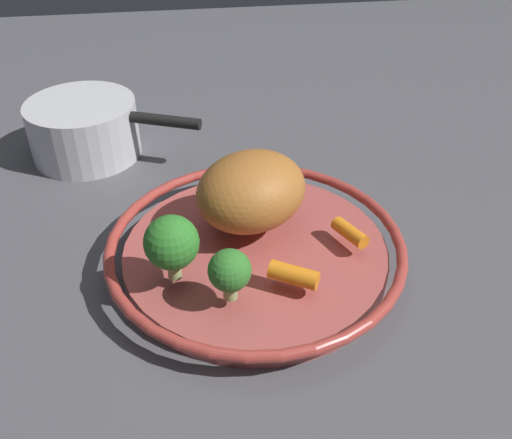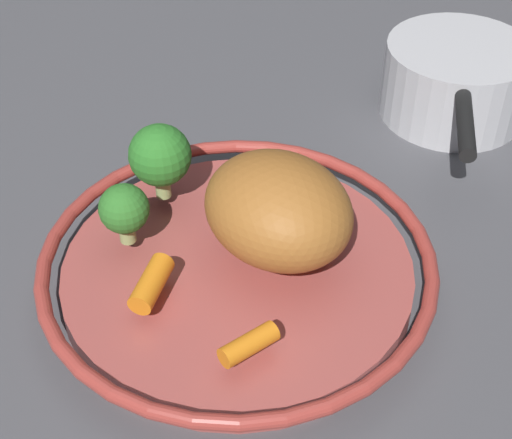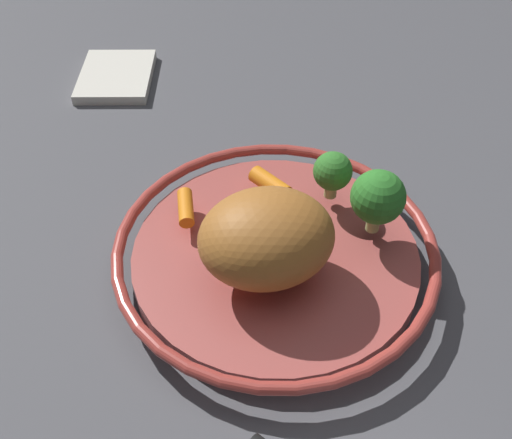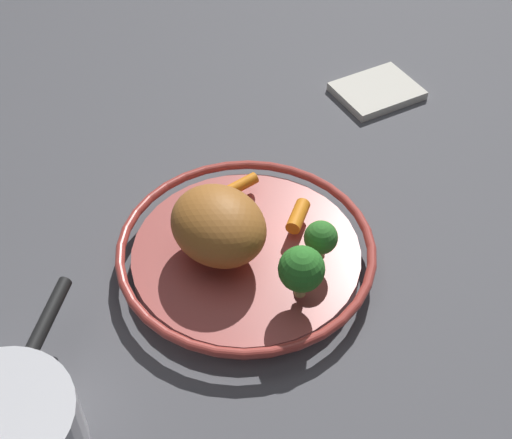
% 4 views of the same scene
% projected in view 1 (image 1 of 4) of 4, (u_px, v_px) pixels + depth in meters
% --- Properties ---
extents(ground_plane, '(1.95, 1.95, 0.00)m').
position_uv_depth(ground_plane, '(256.00, 266.00, 0.66)').
color(ground_plane, '#4C4C51').
extents(serving_bowl, '(0.33, 0.33, 0.04)m').
position_uv_depth(serving_bowl, '(256.00, 252.00, 0.65)').
color(serving_bowl, '#A84C47').
rests_on(serving_bowl, ground_plane).
extents(roast_chicken_piece, '(0.16, 0.17, 0.08)m').
position_uv_depth(roast_chicken_piece, '(252.00, 191.00, 0.64)').
color(roast_chicken_piece, '#A76429').
rests_on(roast_chicken_piece, serving_bowl).
extents(baby_carrot_near_rim, '(0.05, 0.03, 0.02)m').
position_uv_depth(baby_carrot_near_rim, '(350.00, 233.00, 0.63)').
color(baby_carrot_near_rim, orange).
rests_on(baby_carrot_near_rim, serving_bowl).
extents(baby_carrot_center, '(0.04, 0.05, 0.02)m').
position_uv_depth(baby_carrot_center, '(294.00, 275.00, 0.58)').
color(baby_carrot_center, orange).
rests_on(baby_carrot_center, serving_bowl).
extents(broccoli_floret_mid, '(0.05, 0.05, 0.07)m').
position_uv_depth(broccoli_floret_mid, '(172.00, 243.00, 0.56)').
color(broccoli_floret_mid, '#93AD66').
rests_on(broccoli_floret_mid, serving_bowl).
extents(broccoli_floret_large, '(0.04, 0.04, 0.06)m').
position_uv_depth(broccoli_floret_large, '(230.00, 271.00, 0.54)').
color(broccoli_floret_large, '#96AA66').
rests_on(broccoli_floret_large, serving_bowl).
extents(saucepan, '(0.16, 0.25, 0.08)m').
position_uv_depth(saucepan, '(85.00, 129.00, 0.84)').
color(saucepan, silver).
rests_on(saucepan, ground_plane).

